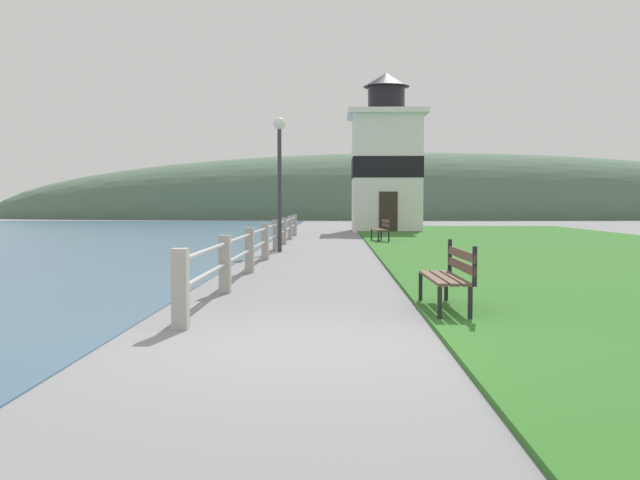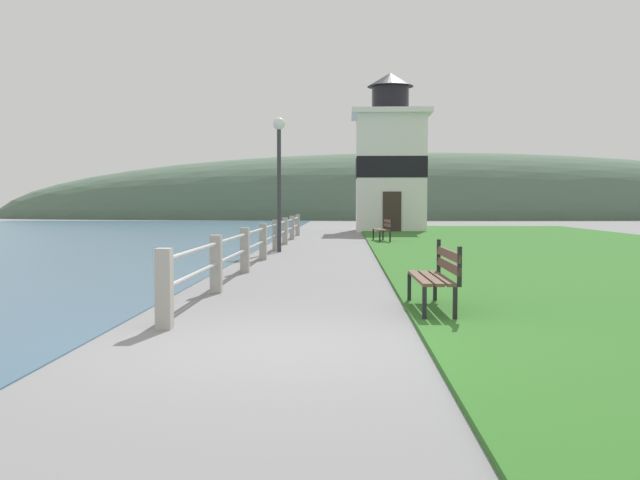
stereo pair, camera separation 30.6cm
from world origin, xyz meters
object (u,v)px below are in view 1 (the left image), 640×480
object	(u,v)px
park_bench_near	(450,273)
lamp_post	(279,159)
park_bench_midway	(382,228)
lighthouse	(386,163)

from	to	relation	value
park_bench_near	lamp_post	world-z (taller)	lamp_post
park_bench_midway	lamp_post	bearing A→B (deg)	50.68
lighthouse	park_bench_midway	bearing A→B (deg)	-94.75
park_bench_near	park_bench_midway	size ratio (longest dim) A/B	1.01
park_bench_near	park_bench_midway	world-z (taller)	same
park_bench_near	lighthouse	distance (m)	27.41
park_bench_midway	lighthouse	xyz separation A→B (m)	(0.88, 10.54, 2.93)
park_bench_near	lighthouse	bearing A→B (deg)	-93.41
park_bench_midway	lamp_post	size ratio (longest dim) A/B	0.43
park_bench_near	park_bench_midway	xyz separation A→B (m)	(0.21, 16.70, -0.00)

